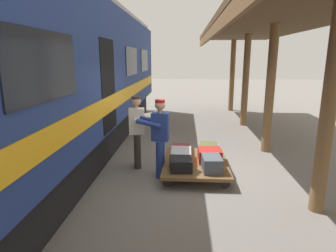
# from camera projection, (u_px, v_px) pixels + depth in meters

# --- Properties ---
(ground_plane) EXTENTS (60.00, 60.00, 0.00)m
(ground_plane) POSITION_uv_depth(u_px,v_px,m) (192.00, 171.00, 6.63)
(ground_plane) COLOR slate
(platform_canopy) EXTENTS (3.20, 16.94, 3.56)m
(platform_canopy) POSITION_uv_depth(u_px,v_px,m) (296.00, 21.00, 5.76)
(platform_canopy) COLOR brown
(platform_canopy) RESTS_ON ground_plane
(train_car) EXTENTS (3.02, 16.12, 4.00)m
(train_car) POSITION_uv_depth(u_px,v_px,m) (42.00, 81.00, 6.35)
(train_car) COLOR navy
(train_car) RESTS_ON ground_plane
(luggage_cart) EXTENTS (1.43, 1.96, 0.27)m
(luggage_cart) POSITION_uv_depth(u_px,v_px,m) (195.00, 163.00, 6.52)
(luggage_cart) COLOR brown
(luggage_cart) RESTS_ON ground_plane
(suitcase_black_hardshell) EXTENTS (0.49, 0.54, 0.25)m
(suitcase_black_hardshell) POSITION_uv_depth(u_px,v_px,m) (181.00, 164.00, 5.97)
(suitcase_black_hardshell) COLOR black
(suitcase_black_hardshell) RESTS_ON luggage_cart
(suitcase_burgundy_valise) EXTENTS (0.46, 0.61, 0.17)m
(suitcase_burgundy_valise) POSITION_uv_depth(u_px,v_px,m) (181.00, 150.00, 7.03)
(suitcase_burgundy_valise) COLOR maroon
(suitcase_burgundy_valise) RESTS_ON luggage_cart
(suitcase_olive_duffel) EXTENTS (0.47, 0.55, 0.25)m
(suitcase_olive_duffel) POSITION_uv_depth(u_px,v_px,m) (208.00, 149.00, 6.98)
(suitcase_olive_duffel) COLOR brown
(suitcase_olive_duffel) RESTS_ON luggage_cart
(suitcase_gray_aluminum) EXTENTS (0.46, 0.62, 0.26)m
(suitcase_gray_aluminum) POSITION_uv_depth(u_px,v_px,m) (181.00, 155.00, 6.50)
(suitcase_gray_aluminum) COLOR #9EA0A5
(suitcase_gray_aluminum) RESTS_ON luggage_cart
(suitcase_red_plastic) EXTENTS (0.52, 0.52, 0.29)m
(suitcase_red_plastic) POSITION_uv_depth(u_px,v_px,m) (210.00, 155.00, 6.45)
(suitcase_red_plastic) COLOR #AD231E
(suitcase_red_plastic) RESTS_ON luggage_cart
(suitcase_slate_roller) EXTENTS (0.42, 0.57, 0.30)m
(suitcase_slate_roller) POSITION_uv_depth(u_px,v_px,m) (212.00, 164.00, 5.93)
(suitcase_slate_roller) COLOR #4C515B
(suitcase_slate_roller) RESTS_ON luggage_cart
(porter_in_overalls) EXTENTS (0.69, 0.46, 1.70)m
(porter_in_overalls) POSITION_uv_depth(u_px,v_px,m) (159.00, 136.00, 6.15)
(porter_in_overalls) COLOR navy
(porter_in_overalls) RESTS_ON ground_plane
(porter_by_door) EXTENTS (0.71, 0.50, 1.70)m
(porter_by_door) POSITION_uv_depth(u_px,v_px,m) (138.00, 129.00, 6.69)
(porter_by_door) COLOR #332D28
(porter_by_door) RESTS_ON ground_plane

